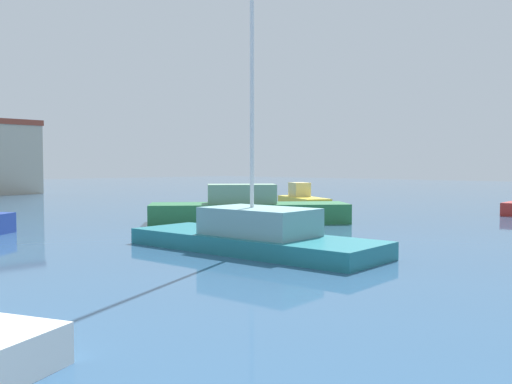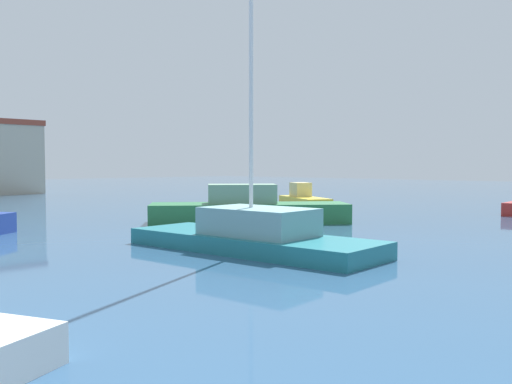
% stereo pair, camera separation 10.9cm
% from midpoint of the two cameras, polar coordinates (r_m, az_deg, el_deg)
% --- Properties ---
extents(water, '(160.00, 160.00, 0.00)m').
position_cam_midpoint_polar(water, '(28.19, -14.89, -2.67)').
color(water, '#2D5175').
rests_on(water, ground).
extents(sailboat_teal_outer_mooring, '(3.35, 8.52, 12.49)m').
position_cam_midpoint_polar(sailboat_teal_outer_mooring, '(16.98, -0.35, -4.25)').
color(sailboat_teal_outer_mooring, '#1E707A').
rests_on(sailboat_teal_outer_mooring, water).
extents(motorboat_yellow_distant_north, '(3.92, 5.44, 1.46)m').
position_cam_midpoint_polar(motorboat_yellow_distant_north, '(37.10, 4.67, -0.65)').
color(motorboat_yellow_distant_north, gold).
rests_on(motorboat_yellow_distant_north, water).
extents(motorboat_green_behind_lamppost, '(8.39, 7.53, 1.75)m').
position_cam_midpoint_polar(motorboat_green_behind_lamppost, '(25.44, -0.97, -1.80)').
color(motorboat_green_behind_lamppost, '#28703D').
rests_on(motorboat_green_behind_lamppost, water).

